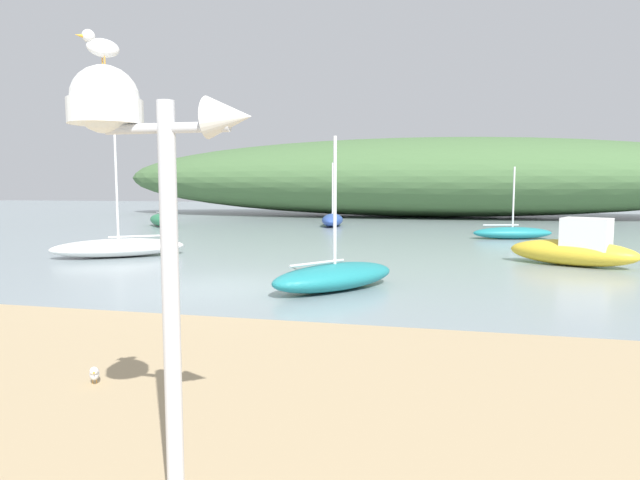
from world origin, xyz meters
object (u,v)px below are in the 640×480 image
sailboat_by_sandbar (335,276)px  sailboat_inner_mooring (512,233)px  seagull_on_radar (101,46)px  sailboat_far_right (164,220)px  sailboat_east_reach (332,220)px  sailboat_far_left (119,247)px  motorboat_outer_mooring (576,248)px  mast_structure (133,148)px  seagull_near_waterline (94,373)px

sailboat_by_sandbar → sailboat_inner_mooring: 14.79m
seagull_on_radar → sailboat_far_right: sailboat_far_right is taller
sailboat_east_reach → sailboat_far_right: bearing=-164.8°
seagull_on_radar → sailboat_far_left: sailboat_far_left is taller
sailboat_by_sandbar → sailboat_east_reach: (-4.06, 19.34, 0.05)m
seagull_on_radar → sailboat_by_sandbar: 9.73m
sailboat_by_sandbar → sailboat_far_right: bearing=129.0°
sailboat_far_left → motorboat_outer_mooring: 14.82m
seagull_on_radar → sailboat_inner_mooring: bearing=77.4°
mast_structure → sailboat_inner_mooring: bearing=77.9°
sailboat_by_sandbar → sailboat_inner_mooring: (5.43, 13.76, -0.04)m
sailboat_far_left → motorboat_outer_mooring: (14.77, 1.23, 0.22)m
mast_structure → motorboat_outer_mooring: mast_structure is taller
sailboat_inner_mooring → motorboat_outer_mooring: (0.94, -8.31, 0.26)m
sailboat_inner_mooring → motorboat_outer_mooring: size_ratio=0.95×
sailboat_east_reach → motorboat_outer_mooring: sailboat_east_reach is taller
sailboat_far_left → motorboat_outer_mooring: size_ratio=1.35×
seagull_on_radar → sailboat_far_right: size_ratio=0.06×
mast_structure → sailboat_east_reach: sailboat_east_reach is taller
sailboat_inner_mooring → seagull_near_waterline: (-6.78, -20.95, 0.05)m
mast_structure → sailboat_east_reach: 29.01m
seagull_on_radar → seagull_near_waterline: 4.03m
sailboat_far_right → sailboat_far_left: sailboat_far_left is taller
sailboat_far_right → sailboat_east_reach: 9.85m
sailboat_by_sandbar → seagull_near_waterline: sailboat_by_sandbar is taller
sailboat_inner_mooring → mast_structure: bearing=-102.1°
seagull_on_radar → sailboat_inner_mooring: (5.15, 22.99, -3.12)m
sailboat_far_right → seagull_near_waterline: (12.22, -23.94, -0.07)m
sailboat_far_left → sailboat_by_sandbar: (8.40, -4.22, -0.00)m
sailboat_far_left → seagull_on_radar: bearing=-57.2°
sailboat_far_left → seagull_near_waterline: (7.06, -11.41, 0.00)m
seagull_near_waterline → sailboat_far_left: bearing=121.7°
mast_structure → sailboat_far_right: bearing=118.4°
sailboat_inner_mooring → motorboat_outer_mooring: 8.36m
sailboat_far_right → sailboat_far_left: (5.16, -12.53, -0.07)m
seagull_on_radar → sailboat_far_right: (-13.84, 25.98, -3.01)m
seagull_near_waterline → seagull_on_radar: bearing=-51.5°
sailboat_far_right → sailboat_far_left: size_ratio=0.94×
sailboat_inner_mooring → sailboat_east_reach: (-9.49, 5.58, 0.10)m
seagull_on_radar → motorboat_outer_mooring: 16.15m
seagull_on_radar → sailboat_far_left: bearing=122.8°
sailboat_far_right → motorboat_outer_mooring: bearing=-29.6°
mast_structure → sailboat_far_right: (-14.05, 25.97, -2.33)m
seagull_near_waterline → sailboat_far_right: bearing=117.0°
seagull_on_radar → sailboat_far_left: (-8.68, 13.45, -3.07)m
sailboat_far_right → motorboat_outer_mooring: sailboat_far_right is taller
sailboat_far_left → sailboat_inner_mooring: 16.80m
sailboat_inner_mooring → seagull_near_waterline: sailboat_inner_mooring is taller
sailboat_by_sandbar → seagull_near_waterline: 7.32m
mast_structure → motorboat_outer_mooring: 15.95m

